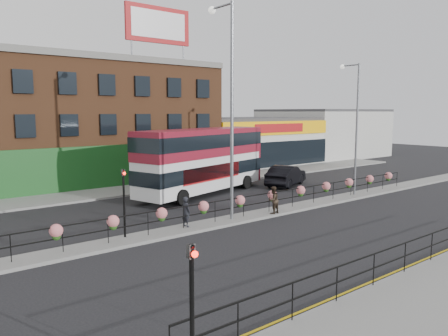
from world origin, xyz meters
TOP-DOWN VIEW (x-y plane):
  - ground at (0.00, 0.00)m, footprint 120.00×120.00m
  - north_pavement at (0.00, 12.00)m, footprint 60.00×4.00m
  - median at (0.00, 0.00)m, footprint 60.00×1.60m
  - yellow_line_inner at (0.00, -9.70)m, footprint 60.00×0.10m
  - yellow_line_outer at (0.00, -9.88)m, footprint 60.00×0.10m
  - brick_building at (-4.00, 19.96)m, footprint 25.00×12.21m
  - supermarket at (16.00, 19.90)m, footprint 15.00×12.25m
  - warehouse_east at (30.75, 20.00)m, footprint 14.50×12.00m
  - billboard at (2.50, 14.99)m, footprint 6.00×0.29m
  - median_railing at (-0.00, 0.00)m, footprint 30.04×0.56m
  - south_railing at (-2.00, -10.10)m, footprint 20.04×0.05m
  - double_decker_bus at (1.60, 7.44)m, footprint 12.03×5.85m
  - car at (9.00, 6.20)m, footprint 5.55×6.42m
  - pedestrian_a at (-4.73, 0.17)m, footprint 0.62×0.46m
  - pedestrian_b at (0.80, -0.53)m, footprint 0.90×0.77m
  - lamp_column_west at (-1.89, 0.25)m, footprint 0.41×2.02m
  - lamp_column_east at (9.45, 0.27)m, footprint 0.33×1.60m
  - traffic_light_south at (-12.00, -11.01)m, footprint 0.15×0.28m
  - traffic_light_median at (-8.00, 0.39)m, footprint 0.15×0.28m

SIDE VIEW (x-z plane):
  - ground at x=0.00m, z-range 0.00..0.00m
  - yellow_line_inner at x=0.00m, z-range 0.00..0.01m
  - yellow_line_outer at x=0.00m, z-range 0.00..0.01m
  - north_pavement at x=0.00m, z-range 0.00..0.15m
  - median at x=0.00m, z-range 0.00..0.15m
  - car at x=9.00m, z-range 0.00..1.68m
  - pedestrian_a at x=-4.73m, z-range 0.15..1.70m
  - pedestrian_b at x=0.80m, z-range 0.15..1.73m
  - south_railing at x=-2.00m, z-range 0.40..1.52m
  - median_railing at x=0.00m, z-range 0.43..1.66m
  - traffic_light_south at x=-12.00m, z-range 0.64..4.29m
  - traffic_light_median at x=-8.00m, z-range 0.64..4.29m
  - supermarket at x=16.00m, z-range 0.00..5.30m
  - double_decker_bus at x=1.60m, z-range 0.54..5.29m
  - warehouse_east at x=30.75m, z-range 0.00..6.30m
  - brick_building at x=-4.00m, z-range -0.02..10.28m
  - lamp_column_east at x=9.45m, z-range 1.00..10.14m
  - lamp_column_west at x=-1.89m, z-range 1.22..12.72m
  - billboard at x=2.50m, z-range 10.98..15.38m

